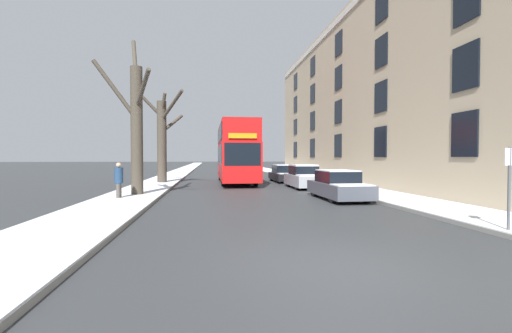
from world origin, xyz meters
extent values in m
plane|color=#303335|center=(0.00, 0.00, 0.00)|extent=(320.00, 320.00, 0.00)
cube|color=gray|center=(-6.20, 53.00, 0.07)|extent=(2.86, 130.00, 0.13)
cube|color=silver|center=(-6.20, 53.00, 0.15)|extent=(2.83, 130.00, 0.03)
cube|color=gray|center=(6.20, 53.00, 0.07)|extent=(2.86, 130.00, 0.13)
cube|color=silver|center=(6.20, 53.00, 0.15)|extent=(2.83, 130.00, 0.03)
cube|color=tan|center=(12.13, 19.76, 6.62)|extent=(9.00, 38.07, 13.23)
cube|color=black|center=(7.60, 6.36, 2.91)|extent=(0.08, 1.40, 1.80)
cube|color=black|center=(7.60, 13.06, 2.91)|extent=(0.08, 1.40, 1.80)
cube|color=black|center=(7.60, 19.76, 2.91)|extent=(0.08, 1.40, 1.80)
cube|color=black|center=(7.60, 26.46, 2.91)|extent=(0.08, 1.40, 1.80)
cube|color=black|center=(7.60, 33.16, 2.91)|extent=(0.08, 1.40, 1.80)
cube|color=black|center=(7.60, 6.36, 5.56)|extent=(0.08, 1.40, 1.80)
cube|color=black|center=(7.60, 13.06, 5.56)|extent=(0.08, 1.40, 1.80)
cube|color=black|center=(7.60, 19.76, 5.56)|extent=(0.08, 1.40, 1.80)
cube|color=black|center=(7.60, 26.46, 5.56)|extent=(0.08, 1.40, 1.80)
cube|color=black|center=(7.60, 33.16, 5.56)|extent=(0.08, 1.40, 1.80)
cube|color=black|center=(7.60, 13.06, 8.20)|extent=(0.08, 1.40, 1.80)
cube|color=black|center=(7.60, 19.76, 8.20)|extent=(0.08, 1.40, 1.80)
cube|color=black|center=(7.60, 26.46, 8.20)|extent=(0.08, 1.40, 1.80)
cube|color=black|center=(7.60, 33.16, 8.20)|extent=(0.08, 1.40, 1.80)
cube|color=black|center=(7.60, 13.06, 10.85)|extent=(0.08, 1.40, 1.80)
cube|color=black|center=(7.60, 19.76, 10.85)|extent=(0.08, 1.40, 1.80)
cube|color=black|center=(7.60, 26.46, 10.85)|extent=(0.08, 1.40, 1.80)
cube|color=black|center=(7.60, 33.16, 10.85)|extent=(0.08, 1.40, 1.80)
cube|color=beige|center=(7.59, 19.76, 12.71)|extent=(0.12, 37.31, 0.44)
cylinder|color=#423A30|center=(-6.00, 11.73, 3.24)|extent=(0.58, 0.58, 6.49)
cylinder|color=#423A30|center=(-6.21, 12.48, 6.99)|extent=(0.67, 1.72, 2.53)
cylinder|color=#423A30|center=(-6.95, 11.56, 5.27)|extent=(2.11, 0.56, 2.86)
cylinder|color=#423A30|center=(-6.52, 12.26, 4.54)|extent=(1.28, 1.29, 1.49)
cylinder|color=#423A30|center=(-5.54, 10.84, 5.20)|extent=(1.14, 1.99, 1.67)
cylinder|color=#423A30|center=(-5.90, 20.14, 3.08)|extent=(0.68, 0.68, 6.16)
cylinder|color=#423A30|center=(-5.19, 20.45, 4.54)|extent=(1.66, 0.89, 1.50)
cylinder|color=#423A30|center=(-6.78, 19.90, 5.94)|extent=(1.98, 0.75, 2.00)
cylinder|color=#423A30|center=(-5.74, 19.80, 5.89)|extent=(0.64, 0.98, 1.59)
cylinder|color=#423A30|center=(-5.07, 18.98, 5.66)|extent=(1.94, 2.57, 1.98)
cube|color=red|center=(-0.33, 20.98, 1.67)|extent=(2.57, 10.91, 2.67)
cube|color=red|center=(-0.33, 20.98, 3.72)|extent=(2.52, 10.69, 1.43)
cube|color=#B31212|center=(-0.33, 20.98, 4.49)|extent=(2.52, 10.69, 0.12)
cube|color=black|center=(-0.33, 20.98, 2.19)|extent=(2.60, 9.60, 1.39)
cube|color=black|center=(-0.33, 20.98, 3.79)|extent=(2.60, 9.60, 1.08)
cube|color=black|center=(-0.33, 15.54, 2.19)|extent=(2.32, 0.06, 1.46)
cube|color=orange|center=(-0.33, 15.53, 3.36)|extent=(1.80, 0.05, 0.32)
cylinder|color=black|center=(-1.45, 17.70, 0.49)|extent=(0.30, 0.98, 0.98)
cylinder|color=black|center=(0.79, 17.70, 0.49)|extent=(0.30, 0.98, 0.98)
cylinder|color=black|center=(-1.45, 24.03, 0.49)|extent=(0.30, 0.98, 0.98)
cylinder|color=black|center=(0.79, 24.03, 0.49)|extent=(0.30, 0.98, 0.98)
cube|color=#474C56|center=(3.67, 9.60, 0.48)|extent=(1.79, 4.40, 0.62)
cube|color=black|center=(3.67, 9.77, 1.06)|extent=(1.54, 2.20, 0.55)
cube|color=silver|center=(3.67, 9.77, 1.36)|extent=(1.50, 2.09, 0.05)
cube|color=silver|center=(3.67, 8.03, 0.81)|extent=(1.61, 1.15, 0.04)
cylinder|color=black|center=(2.89, 8.28, 0.33)|extent=(0.20, 0.67, 0.67)
cylinder|color=black|center=(4.46, 8.28, 0.33)|extent=(0.20, 0.67, 0.67)
cylinder|color=black|center=(2.89, 10.92, 0.33)|extent=(0.20, 0.67, 0.67)
cylinder|color=black|center=(4.46, 10.92, 0.33)|extent=(0.20, 0.67, 0.67)
cube|color=#9EA3AD|center=(3.67, 15.59, 0.52)|extent=(1.75, 4.09, 0.70)
cube|color=black|center=(3.67, 15.75, 1.15)|extent=(1.51, 2.05, 0.57)
cube|color=silver|center=(3.67, 15.75, 1.48)|extent=(1.47, 1.94, 0.10)
cube|color=silver|center=(3.67, 14.14, 0.91)|extent=(1.58, 1.07, 0.08)
cylinder|color=black|center=(2.91, 14.36, 0.32)|extent=(0.20, 0.64, 0.64)
cylinder|color=black|center=(4.44, 14.36, 0.32)|extent=(0.20, 0.64, 0.64)
cylinder|color=black|center=(2.91, 16.82, 0.32)|extent=(0.20, 0.64, 0.64)
cylinder|color=black|center=(4.44, 16.82, 0.32)|extent=(0.20, 0.64, 0.64)
cube|color=black|center=(3.67, 21.38, 0.45)|extent=(1.89, 4.48, 0.56)
cube|color=black|center=(3.67, 21.56, 1.03)|extent=(1.63, 2.24, 0.62)
cube|color=silver|center=(3.67, 21.56, 1.37)|extent=(1.59, 2.13, 0.06)
cube|color=silver|center=(3.67, 19.79, 0.75)|extent=(1.70, 1.17, 0.05)
cylinder|color=black|center=(2.84, 20.04, 0.31)|extent=(0.20, 0.63, 0.63)
cylinder|color=black|center=(4.51, 20.04, 0.31)|extent=(0.20, 0.63, 0.63)
cylinder|color=black|center=(2.84, 22.73, 0.31)|extent=(0.20, 0.63, 0.63)
cylinder|color=black|center=(4.51, 22.73, 0.31)|extent=(0.20, 0.63, 0.63)
cylinder|color=#4C4742|center=(-6.52, 10.17, 0.41)|extent=(0.18, 0.18, 0.82)
cylinder|color=#4C4742|center=(-6.50, 10.35, 0.41)|extent=(0.18, 0.18, 0.82)
cylinder|color=navy|center=(-6.51, 10.26, 1.18)|extent=(0.38, 0.38, 0.71)
sphere|color=tan|center=(-6.51, 10.26, 1.65)|extent=(0.23, 0.23, 0.23)
cylinder|color=#4C4F54|center=(5.07, 1.69, 1.13)|extent=(0.07, 0.07, 2.26)
cube|color=silver|center=(5.07, 1.67, 2.01)|extent=(0.32, 0.02, 0.44)
camera|label=1|loc=(-2.43, -5.96, 1.99)|focal=24.00mm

